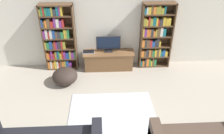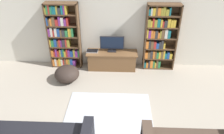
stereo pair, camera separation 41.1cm
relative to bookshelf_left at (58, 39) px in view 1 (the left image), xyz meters
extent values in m
cube|color=silver|center=(1.48, 0.19, 0.36)|extent=(8.80, 0.06, 2.60)
cube|color=#513823|center=(-0.39, -0.01, 0.03)|extent=(0.04, 0.30, 1.92)
cube|color=#513823|center=(0.47, -0.01, 0.03)|extent=(0.04, 0.30, 1.92)
cube|color=#513823|center=(0.04, 0.12, 0.03)|extent=(0.90, 0.04, 1.92)
cube|color=#513823|center=(0.04, -0.01, 0.97)|extent=(0.90, 0.30, 0.04)
cube|color=#513823|center=(0.04, -0.01, -0.92)|extent=(0.87, 0.30, 0.04)
cube|color=orange|center=(-0.35, -0.03, -0.79)|extent=(0.05, 0.24, 0.22)
cube|color=silver|center=(-0.29, -0.03, -0.78)|extent=(0.06, 0.24, 0.23)
cube|color=orange|center=(-0.23, -0.03, -0.80)|extent=(0.05, 0.24, 0.20)
cube|color=gold|center=(-0.16, -0.03, -0.77)|extent=(0.07, 0.24, 0.26)
cube|color=silver|center=(-0.10, -0.03, -0.79)|extent=(0.05, 0.24, 0.23)
cube|color=#B72D28|center=(-0.05, -0.03, -0.80)|extent=(0.04, 0.24, 0.20)
cube|color=brown|center=(0.00, -0.03, -0.77)|extent=(0.05, 0.24, 0.26)
cube|color=orange|center=(0.06, -0.03, -0.78)|extent=(0.05, 0.24, 0.23)
cube|color=#9E9333|center=(0.12, -0.03, -0.78)|extent=(0.05, 0.24, 0.24)
cube|color=#234C99|center=(0.19, -0.03, -0.77)|extent=(0.08, 0.24, 0.25)
cube|color=#7F338C|center=(0.27, -0.03, -0.81)|extent=(0.08, 0.24, 0.19)
cube|color=#513823|center=(0.04, -0.01, -0.60)|extent=(0.87, 0.30, 0.04)
cube|color=orange|center=(-0.34, -0.03, -0.48)|extent=(0.07, 0.24, 0.19)
cube|color=#B72D28|center=(-0.29, -0.03, -0.50)|extent=(0.04, 0.24, 0.16)
cube|color=#7F338C|center=(-0.23, -0.03, -0.45)|extent=(0.05, 0.24, 0.25)
cube|color=#B72D28|center=(-0.17, -0.03, -0.49)|extent=(0.06, 0.24, 0.18)
cube|color=#9E9333|center=(-0.11, -0.03, -0.47)|extent=(0.05, 0.24, 0.22)
cube|color=#234C99|center=(-0.07, -0.03, -0.47)|extent=(0.04, 0.24, 0.23)
cube|color=#2D7F47|center=(-0.02, -0.03, -0.46)|extent=(0.04, 0.24, 0.24)
cube|color=gold|center=(0.03, -0.03, -0.49)|extent=(0.05, 0.24, 0.18)
cube|color=#B72D28|center=(0.08, -0.03, -0.46)|extent=(0.05, 0.24, 0.24)
cube|color=#7F338C|center=(0.14, -0.03, -0.47)|extent=(0.06, 0.24, 0.22)
cube|color=#234C99|center=(0.22, -0.03, -0.49)|extent=(0.08, 0.24, 0.18)
cube|color=#9E9333|center=(0.30, -0.03, -0.46)|extent=(0.05, 0.24, 0.23)
cube|color=#7F338C|center=(0.37, -0.03, -0.48)|extent=(0.08, 0.24, 0.19)
cube|color=#2D7F47|center=(0.43, -0.03, -0.47)|extent=(0.04, 0.24, 0.22)
cube|color=#513823|center=(0.04, -0.01, -0.28)|extent=(0.87, 0.30, 0.04)
cube|color=gold|center=(-0.36, -0.03, -0.15)|extent=(0.04, 0.24, 0.21)
cube|color=#2D7F47|center=(-0.30, -0.03, -0.16)|extent=(0.08, 0.24, 0.20)
cube|color=#234C99|center=(-0.21, -0.03, -0.14)|extent=(0.08, 0.24, 0.23)
cube|color=brown|center=(-0.14, -0.03, -0.17)|extent=(0.04, 0.24, 0.18)
cube|color=#B72D28|center=(-0.09, -0.03, -0.15)|extent=(0.05, 0.24, 0.22)
cube|color=#7F338C|center=(-0.05, -0.03, -0.16)|extent=(0.04, 0.24, 0.20)
cube|color=#333338|center=(0.02, -0.03, -0.14)|extent=(0.08, 0.24, 0.23)
cube|color=#B72D28|center=(0.09, -0.03, -0.14)|extent=(0.05, 0.24, 0.24)
cube|color=#9E9333|center=(0.16, -0.03, -0.15)|extent=(0.07, 0.24, 0.22)
cube|color=#513823|center=(0.04, -0.01, 0.04)|extent=(0.87, 0.30, 0.04)
cube|color=#7F338C|center=(-0.35, -0.03, 0.18)|extent=(0.05, 0.24, 0.23)
cube|color=silver|center=(-0.28, -0.03, 0.19)|extent=(0.06, 0.24, 0.26)
cube|color=#B72D28|center=(-0.22, -0.03, 0.15)|extent=(0.04, 0.24, 0.18)
cube|color=silver|center=(-0.16, -0.03, 0.19)|extent=(0.07, 0.24, 0.25)
cube|color=#234C99|center=(-0.09, -0.03, 0.18)|extent=(0.07, 0.24, 0.23)
cube|color=brown|center=(-0.02, -0.03, 0.16)|extent=(0.06, 0.24, 0.20)
cube|color=#333338|center=(0.05, -0.03, 0.16)|extent=(0.08, 0.24, 0.19)
cube|color=#2D7F47|center=(0.14, -0.03, 0.16)|extent=(0.08, 0.24, 0.19)
cube|color=gold|center=(0.21, -0.03, 0.19)|extent=(0.05, 0.24, 0.25)
cube|color=#9E9333|center=(0.26, -0.03, 0.19)|extent=(0.04, 0.24, 0.25)
cube|color=#2D7F47|center=(0.31, -0.03, 0.19)|extent=(0.05, 0.24, 0.26)
cube|color=#513823|center=(0.04, -0.01, 0.37)|extent=(0.87, 0.30, 0.04)
cube|color=#234C99|center=(-0.36, -0.03, 0.49)|extent=(0.04, 0.24, 0.22)
cube|color=brown|center=(-0.31, -0.03, 0.47)|extent=(0.04, 0.24, 0.18)
cube|color=orange|center=(-0.26, -0.03, 0.48)|extent=(0.05, 0.24, 0.20)
cube|color=brown|center=(-0.18, -0.03, 0.50)|extent=(0.08, 0.24, 0.24)
cube|color=#B72D28|center=(-0.10, -0.03, 0.47)|extent=(0.08, 0.24, 0.17)
cube|color=#7F338C|center=(-0.02, -0.03, 0.51)|extent=(0.06, 0.24, 0.26)
cube|color=silver|center=(0.06, -0.03, 0.50)|extent=(0.08, 0.24, 0.23)
cube|color=#7F338C|center=(0.14, -0.03, 0.48)|extent=(0.06, 0.24, 0.19)
cube|color=#B72D28|center=(0.20, -0.03, 0.49)|extent=(0.05, 0.24, 0.22)
cube|color=#513823|center=(0.04, -0.01, 0.69)|extent=(0.87, 0.30, 0.04)
cube|color=#9E9333|center=(-0.36, -0.03, 0.79)|extent=(0.04, 0.24, 0.18)
cube|color=#2D7F47|center=(-0.31, -0.03, 0.82)|extent=(0.04, 0.24, 0.24)
cube|color=#B72D28|center=(-0.26, -0.03, 0.83)|extent=(0.04, 0.24, 0.25)
cube|color=#2D7F47|center=(-0.21, -0.03, 0.81)|extent=(0.05, 0.24, 0.21)
cube|color=#196B75|center=(-0.16, -0.03, 0.82)|extent=(0.04, 0.24, 0.22)
cube|color=#196B75|center=(-0.11, -0.03, 0.81)|extent=(0.06, 0.24, 0.21)
cube|color=#9E9333|center=(-0.05, -0.03, 0.82)|extent=(0.05, 0.24, 0.23)
cube|color=#333338|center=(0.01, -0.03, 0.79)|extent=(0.08, 0.24, 0.18)
cube|color=#196B75|center=(0.09, -0.03, 0.83)|extent=(0.06, 0.24, 0.26)
cube|color=#7F338C|center=(0.14, -0.03, 0.83)|extent=(0.04, 0.24, 0.26)
cube|color=gold|center=(0.19, -0.03, 0.82)|extent=(0.05, 0.24, 0.24)
cube|color=#513823|center=(2.36, -0.01, 0.03)|extent=(0.04, 0.30, 1.92)
cube|color=#513823|center=(3.22, -0.01, 0.03)|extent=(0.04, 0.30, 1.92)
cube|color=#513823|center=(2.79, 0.12, 0.03)|extent=(0.90, 0.04, 1.92)
cube|color=#513823|center=(2.79, -0.01, 0.97)|extent=(0.90, 0.30, 0.04)
cube|color=#513823|center=(2.79, -0.01, -0.92)|extent=(0.87, 0.30, 0.04)
cube|color=#196B75|center=(2.40, -0.03, -0.82)|extent=(0.05, 0.24, 0.17)
cube|color=orange|center=(2.46, -0.03, -0.81)|extent=(0.06, 0.24, 0.17)
cube|color=#333338|center=(2.52, -0.03, -0.78)|extent=(0.04, 0.24, 0.24)
cube|color=orange|center=(2.59, -0.03, -0.78)|extent=(0.08, 0.24, 0.25)
cube|color=#2D7F47|center=(2.66, -0.03, -0.79)|extent=(0.04, 0.24, 0.23)
cube|color=gold|center=(2.71, -0.03, -0.81)|extent=(0.04, 0.24, 0.17)
cube|color=brown|center=(2.76, -0.03, -0.77)|extent=(0.05, 0.24, 0.26)
cube|color=#2D7F47|center=(2.82, -0.03, -0.79)|extent=(0.07, 0.24, 0.22)
cube|color=#513823|center=(2.79, -0.01, -0.60)|extent=(0.87, 0.30, 0.04)
cube|color=orange|center=(2.41, -0.03, -0.49)|extent=(0.08, 0.24, 0.19)
cube|color=brown|center=(2.49, -0.03, -0.48)|extent=(0.06, 0.24, 0.20)
cube|color=#333338|center=(2.56, -0.03, -0.46)|extent=(0.07, 0.24, 0.24)
cube|color=orange|center=(2.63, -0.03, -0.47)|extent=(0.05, 0.24, 0.22)
cube|color=brown|center=(2.69, -0.03, -0.47)|extent=(0.04, 0.24, 0.22)
cube|color=#2D7F47|center=(2.74, -0.03, -0.48)|extent=(0.06, 0.24, 0.19)
cube|color=gold|center=(2.80, -0.03, -0.47)|extent=(0.06, 0.24, 0.21)
cube|color=brown|center=(2.87, -0.03, -0.46)|extent=(0.06, 0.24, 0.24)
cube|color=gold|center=(2.93, -0.03, -0.45)|extent=(0.04, 0.24, 0.25)
cube|color=#196B75|center=(2.98, -0.03, -0.50)|extent=(0.06, 0.24, 0.17)
cube|color=#234C99|center=(3.05, -0.03, -0.48)|extent=(0.07, 0.24, 0.20)
cube|color=gold|center=(3.12, -0.03, -0.50)|extent=(0.08, 0.24, 0.16)
cube|color=#513823|center=(2.79, -0.01, -0.28)|extent=(0.87, 0.30, 0.04)
cube|color=orange|center=(2.41, -0.03, -0.15)|extent=(0.08, 0.24, 0.22)
cube|color=#333338|center=(2.48, -0.03, -0.14)|extent=(0.05, 0.24, 0.24)
cube|color=brown|center=(2.55, -0.03, -0.15)|extent=(0.08, 0.24, 0.22)
cube|color=#B72D28|center=(2.63, -0.03, -0.16)|extent=(0.07, 0.24, 0.20)
cube|color=#234C99|center=(2.71, -0.03, -0.18)|extent=(0.07, 0.24, 0.17)
cube|color=#333338|center=(2.77, -0.03, -0.15)|extent=(0.05, 0.24, 0.21)
cube|color=#333338|center=(2.83, -0.03, -0.13)|extent=(0.06, 0.24, 0.26)
cube|color=gold|center=(2.90, -0.03, -0.18)|extent=(0.05, 0.24, 0.16)
cube|color=#513823|center=(2.79, -0.01, 0.04)|extent=(0.87, 0.30, 0.04)
cube|color=gold|center=(2.39, -0.03, 0.19)|extent=(0.04, 0.24, 0.26)
cube|color=#7F338C|center=(2.45, -0.03, 0.17)|extent=(0.07, 0.24, 0.22)
cube|color=orange|center=(2.52, -0.03, 0.17)|extent=(0.05, 0.24, 0.22)
cube|color=orange|center=(2.58, -0.03, 0.17)|extent=(0.04, 0.24, 0.21)
cube|color=#333338|center=(2.64, -0.03, 0.17)|extent=(0.07, 0.24, 0.22)
cube|color=orange|center=(2.70, -0.03, 0.14)|extent=(0.05, 0.24, 0.16)
cube|color=#9E9333|center=(2.76, -0.03, 0.17)|extent=(0.04, 0.24, 0.21)
cube|color=brown|center=(2.82, -0.03, 0.19)|extent=(0.08, 0.24, 0.25)
cube|color=silver|center=(2.90, -0.03, 0.19)|extent=(0.08, 0.24, 0.26)
cube|color=#196B75|center=(2.99, -0.03, 0.18)|extent=(0.08, 0.24, 0.23)
cube|color=#513823|center=(2.79, -0.01, 0.37)|extent=(0.87, 0.30, 0.04)
cube|color=#9E9333|center=(2.41, -0.03, 0.49)|extent=(0.08, 0.24, 0.21)
cube|color=gold|center=(2.48, -0.03, 0.47)|extent=(0.04, 0.24, 0.17)
cube|color=#B72D28|center=(2.53, -0.03, 0.51)|extent=(0.04, 0.24, 0.25)
cube|color=#9E9333|center=(2.59, -0.03, 0.49)|extent=(0.07, 0.24, 0.21)
cube|color=#196B75|center=(2.67, -0.03, 0.50)|extent=(0.08, 0.24, 0.24)
cube|color=gold|center=(2.74, -0.03, 0.49)|extent=(0.05, 0.24, 0.21)
cube|color=#B72D28|center=(2.79, -0.03, 0.46)|extent=(0.04, 0.24, 0.16)
cube|color=#333338|center=(2.86, -0.03, 0.48)|extent=(0.08, 0.24, 0.19)
cube|color=gold|center=(2.94, -0.03, 0.50)|extent=(0.07, 0.24, 0.23)
cube|color=gold|center=(3.02, -0.03, 0.48)|extent=(0.06, 0.24, 0.20)
cube|color=gold|center=(3.09, -0.03, 0.49)|extent=(0.07, 0.24, 0.21)
cube|color=#513823|center=(2.79, -0.01, 0.69)|extent=(0.87, 0.30, 0.04)
cube|color=#196B75|center=(2.40, -0.03, 0.79)|extent=(0.05, 0.24, 0.17)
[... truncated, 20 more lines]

